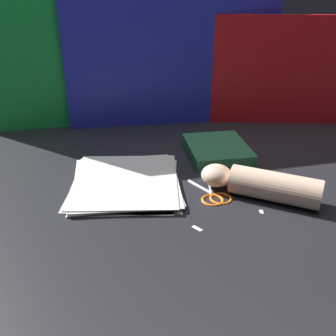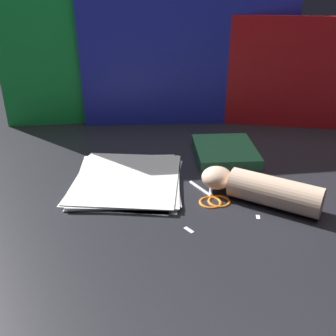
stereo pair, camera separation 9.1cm
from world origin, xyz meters
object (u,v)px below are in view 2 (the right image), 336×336
paper_stack (128,180)px  book_closed (225,151)px  scissors (212,197)px  hand_forearm (261,189)px

paper_stack → book_closed: 0.32m
paper_stack → scissors: bearing=-18.6°
paper_stack → scissors: paper_stack is taller
scissors → paper_stack: bearing=161.4°
scissors → hand_forearm: (0.11, -0.01, 0.03)m
paper_stack → scissors: size_ratio=2.12×
paper_stack → hand_forearm: (0.33, -0.08, 0.03)m
book_closed → scissors: 0.26m
book_closed → hand_forearm: 0.27m
book_closed → paper_stack: bearing=-146.9°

